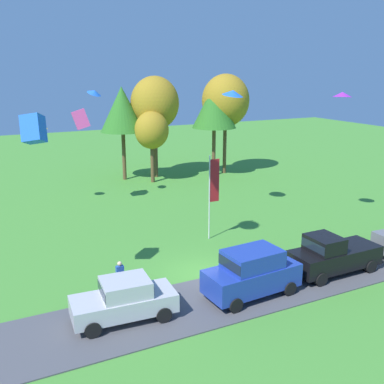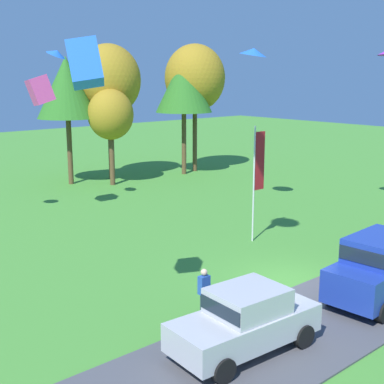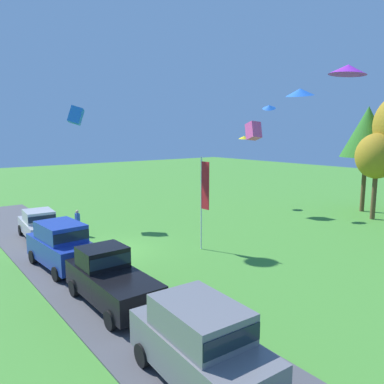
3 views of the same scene
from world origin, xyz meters
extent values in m
plane|color=#478E33|center=(0.00, 0.00, 0.00)|extent=(120.00, 120.00, 0.00)
cube|color=#4C4C51|center=(0.00, -2.67, 0.03)|extent=(36.00, 4.40, 0.06)
cube|color=#B7B7BC|center=(-5.09, -2.50, 0.80)|extent=(4.51, 2.10, 0.80)
cube|color=#B7B7BC|center=(-5.00, -2.50, 1.55)|extent=(2.11, 1.77, 0.70)
cube|color=#19232D|center=(-5.00, -2.50, 1.55)|extent=(2.15, 1.74, 0.38)
cylinder|color=black|center=(-6.65, -3.25, 0.40)|extent=(0.69, 0.29, 0.68)
cylinder|color=black|center=(-6.53, -1.54, 0.40)|extent=(0.69, 0.29, 0.68)
cylinder|color=black|center=(-3.66, -3.45, 0.40)|extent=(0.69, 0.29, 0.68)
cylinder|color=black|center=(-3.54, -1.75, 0.40)|extent=(0.69, 0.29, 0.68)
cube|color=#1E389E|center=(0.99, -3.11, 0.95)|extent=(4.71, 2.19, 1.10)
cube|color=#1E389E|center=(0.99, -3.11, 1.92)|extent=(2.71, 1.92, 0.84)
cube|color=#19232D|center=(0.99, -3.11, 1.92)|extent=(2.76, 1.89, 0.46)
cylinder|color=black|center=(-0.52, -4.11, 0.40)|extent=(0.69, 0.28, 0.68)
cylinder|color=black|center=(-0.63, -2.31, 0.40)|extent=(0.69, 0.28, 0.68)
cylinder|color=black|center=(2.49, -2.11, 0.40)|extent=(0.69, 0.28, 0.68)
cylinder|color=#2D334C|center=(-4.52, -0.20, 0.44)|extent=(0.24, 0.24, 0.88)
cube|color=#2851AD|center=(-4.52, -0.20, 1.18)|extent=(0.36, 0.22, 0.60)
sphere|color=beige|center=(-4.52, -0.20, 1.60)|extent=(0.22, 0.22, 0.22)
cylinder|color=brown|center=(3.00, 22.16, 2.35)|extent=(0.36, 0.36, 4.69)
cone|color=#2D7023|center=(3.00, 22.16, 6.80)|extent=(4.22, 4.22, 4.22)
cylinder|color=brown|center=(5.06, 19.91, 1.77)|extent=(0.36, 0.36, 3.54)
ellipsoid|color=olive|center=(5.06, 19.91, 4.97)|extent=(3.18, 3.18, 3.50)
cylinder|color=brown|center=(6.17, 21.77, 2.59)|extent=(0.36, 0.36, 5.19)
ellipsoid|color=olive|center=(6.17, 21.77, 7.29)|extent=(4.67, 4.67, 5.14)
cylinder|color=brown|center=(11.64, 19.81, 2.42)|extent=(0.36, 0.36, 4.84)
cone|color=#2D7023|center=(11.64, 19.81, 7.02)|extent=(4.36, 4.36, 4.36)
cylinder|color=brown|center=(13.17, 20.27, 2.64)|extent=(0.36, 0.36, 5.28)
ellipsoid|color=olive|center=(13.17, 20.27, 7.42)|extent=(4.75, 4.75, 5.23)
cylinder|color=silver|center=(2.77, 4.40, 2.70)|extent=(0.08, 0.08, 5.40)
cube|color=red|center=(3.12, 4.40, 3.78)|extent=(0.64, 0.04, 2.70)
cone|color=blue|center=(6.53, 8.05, 8.85)|extent=(2.00, 2.02, 0.61)
cube|color=#EA4C9E|center=(-2.68, 14.40, 6.88)|extent=(1.44, 1.25, 1.65)
cube|color=blue|center=(-7.64, 1.21, 7.95)|extent=(1.16, 1.45, 1.46)
cone|color=blue|center=(-1.43, 14.81, 8.79)|extent=(1.50, 1.50, 0.67)
camera|label=1|loc=(-10.11, -19.16, 10.43)|focal=42.00mm
camera|label=2|loc=(-15.22, -11.86, 7.66)|focal=50.00mm
camera|label=3|loc=(19.14, -8.92, 6.73)|focal=35.00mm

